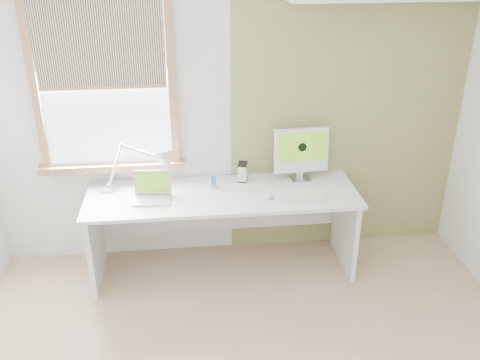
{
  "coord_description": "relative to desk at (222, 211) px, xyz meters",
  "views": [
    {
      "loc": [
        -0.38,
        -2.4,
        2.65
      ],
      "look_at": [
        0.0,
        1.05,
        1.0
      ],
      "focal_mm": 39.26,
      "sensor_mm": 36.0,
      "label": 1
    }
  ],
  "objects": [
    {
      "name": "room",
      "position": [
        0.11,
        -1.44,
        0.77
      ],
      "size": [
        4.04,
        3.54,
        2.64
      ],
      "color": "tan",
      "rests_on": "ground"
    },
    {
      "name": "accent_wall",
      "position": [
        1.11,
        0.3,
        0.77
      ],
      "size": [
        2.0,
        0.02,
        2.6
      ],
      "primitive_type": "cube",
      "color": "#868D4E",
      "rests_on": "room"
    },
    {
      "name": "window",
      "position": [
        -0.89,
        0.27,
        1.01
      ],
      "size": [
        1.2,
        0.14,
        1.42
      ],
      "color": "#A5724C",
      "rests_on": "room"
    },
    {
      "name": "desk",
      "position": [
        0.0,
        0.0,
        0.0
      ],
      "size": [
        2.2,
        0.7,
        0.73
      ],
      "color": "white",
      "rests_on": "room"
    },
    {
      "name": "desk_lamp",
      "position": [
        -0.53,
        0.1,
        0.4
      ],
      "size": [
        0.7,
        0.28,
        0.4
      ],
      "color": "silver",
      "rests_on": "desk"
    },
    {
      "name": "laptop",
      "position": [
        -0.56,
        -0.08,
        0.25
      ],
      "size": [
        0.31,
        0.25,
        0.2
      ],
      "color": "silver",
      "rests_on": "desk"
    },
    {
      "name": "phone_dock",
      "position": [
        -0.07,
        0.06,
        0.23
      ],
      "size": [
        0.07,
        0.07,
        0.12
      ],
      "color": "silver",
      "rests_on": "desk"
    },
    {
      "name": "external_drive",
      "position": [
        0.19,
        0.17,
        0.27
      ],
      "size": [
        0.1,
        0.13,
        0.15
      ],
      "color": "silver",
      "rests_on": "desk"
    },
    {
      "name": "imac",
      "position": [
        0.68,
        0.15,
        0.45
      ],
      "size": [
        0.46,
        0.16,
        0.45
      ],
      "color": "silver",
      "rests_on": "desk"
    },
    {
      "name": "keyboard",
      "position": [
        0.61,
        -0.23,
        0.2
      ],
      "size": [
        0.42,
        0.16,
        0.02
      ],
      "color": "white",
      "rests_on": "desk"
    },
    {
      "name": "mouse",
      "position": [
        0.35,
        -0.18,
        0.21
      ],
      "size": [
        0.1,
        0.13,
        0.03
      ],
      "primitive_type": "ellipsoid",
      "rotation": [
        0.0,
        0.0,
        -0.37
      ],
      "color": "white",
      "rests_on": "desk"
    }
  ]
}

